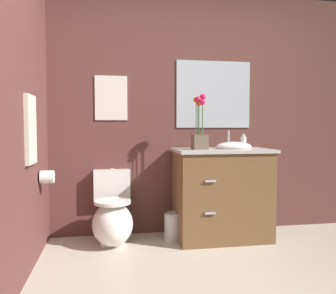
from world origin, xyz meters
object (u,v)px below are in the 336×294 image
Objects in this scene: soap_bottle at (243,142)px; toilet at (113,218)px; vanity_cabinet at (222,193)px; trash_bin at (174,227)px; wall_mirror at (214,95)px; flower_vase at (200,132)px; hanging_towel at (31,130)px; toilet_paper_roll at (47,177)px; wall_poster at (111,98)px.

toilet is at bearing 177.78° from soap_bottle.
toilet is 1.09m from vanity_cabinet.
wall_mirror is at bearing 29.75° from trash_bin.
soap_bottle is (0.45, 0.01, -0.11)m from flower_vase.
wall_mirror is 1.54× the size of hanging_towel.
toilet is 1.33× the size of hanging_towel.
wall_mirror is (0.24, 0.32, 0.39)m from flower_vase.
trash_bin is 1.61m from hanging_towel.
wall_mirror reaches higher than vanity_cabinet.
vanity_cabinet is 3.94× the size of trash_bin.
toilet_paper_roll is (-1.83, -0.15, -0.28)m from soap_bottle.
trash_bin is at bearing 177.80° from vanity_cabinet.
toilet is 1.46m from soap_bottle.
wall_mirror reaches higher than toilet_paper_roll.
vanity_cabinet is 1.65m from toilet_paper_roll.
vanity_cabinet is at bearing -2.20° from trash_bin.
soap_bottle is 0.18× the size of wall_mirror.
toilet_paper_roll reaches higher than toilet.
wall_poster is (-0.59, 0.28, 1.26)m from trash_bin.
trash_bin is at bearing -150.25° from wall_mirror.
soap_bottle is 1.31× the size of toilet_paper_roll.
toilet is 1.19m from wall_poster.
toilet_paper_roll is (-1.38, -0.14, -0.38)m from flower_vase.
vanity_cabinet is 1.86m from hanging_towel.
wall_mirror is at bearing 25.60° from hanging_towel.
wall_mirror is (1.07, 0.00, 0.05)m from wall_poster.
toilet_paper_roll reaches higher than trash_bin.
soap_bottle reaches higher than toilet.
toilet is at bearing 178.59° from vanity_cabinet.
wall_mirror reaches higher than toilet.
wall_mirror reaches higher than trash_bin.
vanity_cabinet reaches higher than toilet.
wall_poster is 0.55× the size of wall_mirror.
wall_mirror is at bearing 53.83° from flower_vase.
soap_bottle is 1.86m from toilet_paper_roll.
hanging_towel is 4.73× the size of toilet_paper_roll.
toilet is 0.64× the size of vanity_cabinet.
hanging_towel is (-1.67, -0.80, -0.36)m from wall_mirror.
flower_vase is at bearing -10.82° from trash_bin.
soap_bottle is (0.21, -0.02, 0.50)m from vanity_cabinet.
vanity_cabinet is 0.58m from trash_bin.
toilet_paper_roll is at bearing 80.76° from hanging_towel.
wall_poster is at bearing 40.11° from toilet_paper_roll.
toilet_paper_roll is (-1.62, -0.17, 0.22)m from vanity_cabinet.
vanity_cabinet is 1.03m from wall_mirror.
toilet is 2.54× the size of trash_bin.
soap_bottle is at bearing 4.59° from toilet_paper_roll.
trash_bin is at bearing -25.14° from wall_poster.
soap_bottle is at bearing -3.46° from trash_bin.
vanity_cabinet is at bearing 6.80° from flower_vase.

